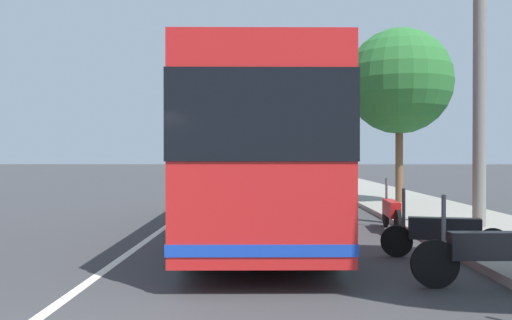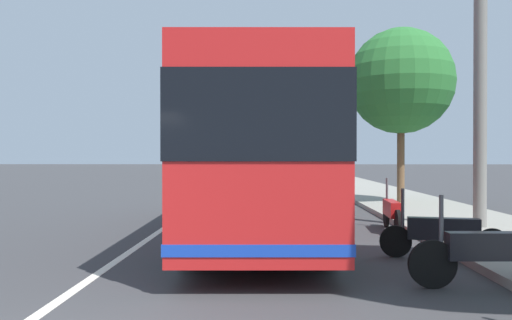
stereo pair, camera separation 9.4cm
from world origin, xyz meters
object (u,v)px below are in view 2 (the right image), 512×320
Objects in this scene: car_ahead_same_lane at (214,168)px; car_side_street at (211,171)px; car_far_distant at (273,170)px; utility_pole at (480,83)px; roadside_tree_mid_block at (401,81)px; motorcycle_nearest_curb at (443,233)px; coach_bus at (257,149)px; motorcycle_far_end at (392,212)px; motorcycle_mid_row at (489,253)px.

car_side_street is at bearing 3.60° from car_ahead_same_lane.
utility_pole is at bearing -166.90° from car_far_distant.
motorcycle_nearest_curb is at bearing 170.29° from roadside_tree_mid_block.
coach_bus reaches higher than car_far_distant.
motorcycle_far_end is 0.54× the size of car_far_distant.
utility_pole is at bearing -89.40° from motorcycle_far_end.
utility_pole reaches higher than car_side_street.
coach_bus is at bearing 5.80° from car_side_street.
coach_bus is at bearing -27.54° from motorcycle_nearest_curb.
car_ahead_same_lane is 8.68m from car_side_street.
car_ahead_same_lane is (36.91, 8.07, 0.21)m from motorcycle_far_end.
car_far_distant is at bearing 12.78° from roadside_tree_mid_block.
motorcycle_nearest_curb is 0.92× the size of motorcycle_far_end.
utility_pole is at bearing -178.12° from roadside_tree_mid_block.
motorcycle_nearest_curb is at bearing -131.23° from coach_bus.
utility_pole reaches higher than motorcycle_nearest_curb.
car_side_street is 30.04m from utility_pole.
motorcycle_far_end is at bearing -171.23° from car_far_distant.
motorcycle_mid_row is 1.03× the size of motorcycle_nearest_curb.
car_side_street is at bearing 23.13° from roadside_tree_mid_block.
motorcycle_mid_row reaches higher than motorcycle_nearest_curb.
car_ahead_same_lane is (10.66, 5.43, -0.05)m from car_far_distant.
roadside_tree_mid_block reaches higher than car_far_distant.
car_far_distant reaches higher than motorcycle_far_end.
utility_pole reaches higher than roadside_tree_mid_block.
utility_pole is (-6.69, -0.22, -0.96)m from roadside_tree_mid_block.
roadside_tree_mid_block is (9.98, -1.71, 4.04)m from motorcycle_nearest_curb.
car_ahead_same_lane is 0.71× the size of roadside_tree_mid_block.
motorcycle_far_end is (5.48, 0.08, -0.01)m from motorcycle_mid_row.
motorcycle_mid_row is at bearing -147.36° from coach_bus.
car_side_street reaches higher than motorcycle_mid_row.
motorcycle_nearest_curb is at bearing -171.66° from car_far_distant.
coach_bus reaches higher than car_side_street.
car_side_street is (31.65, 7.55, 0.20)m from motorcycle_nearest_curb.
motorcycle_nearest_curb is (2.08, -0.04, -0.03)m from motorcycle_mid_row.
motorcycle_nearest_curb is at bearing 10.90° from car_side_street.
car_side_street is at bearing 6.78° from coach_bus.
utility_pole reaches higher than motorcycle_far_end.
car_far_distant is 0.68× the size of roadside_tree_mid_block.
motorcycle_far_end is 3.68m from utility_pole.
roadside_tree_mid_block is 0.91× the size of utility_pole.
car_far_distant is at bearing 10.07° from utility_pole.
car_side_street is at bearing -64.43° from motorcycle_nearest_curb.
motorcycle_mid_row is at bearing 171.75° from roadside_tree_mid_block.
motorcycle_mid_row is 6.48m from utility_pole.
utility_pole is at bearing -85.78° from coach_bus.
utility_pole is (-37.02, -10.11, 2.85)m from car_ahead_same_lane.
car_far_distant is (31.74, 2.71, 0.25)m from motorcycle_mid_row.
roadside_tree_mid_block is (-21.67, -9.26, 3.84)m from car_side_street.
motorcycle_far_end is at bearing -75.87° from motorcycle_nearest_curb.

